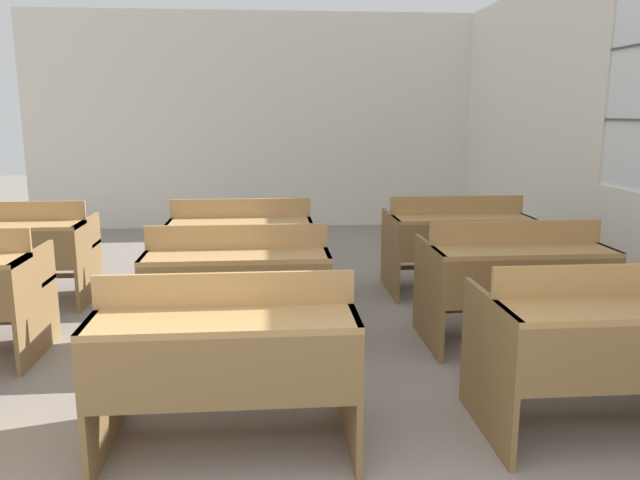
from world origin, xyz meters
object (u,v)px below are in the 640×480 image
bench_front_center (227,355)px  bench_third_left (15,248)px  bench_front_right (607,342)px  bench_third_right (456,240)px  bench_second_right (513,277)px  wastepaper_bin (510,253)px  bench_second_center (238,283)px  bench_third_center (241,244)px

bench_front_center → bench_third_left: same height
bench_front_right → bench_third_right: (0.01, 2.42, 0.00)m
bench_second_right → wastepaper_bin: size_ratio=3.79×
bench_third_right → bench_front_right: bearing=-90.2°
bench_front_right → bench_second_right: 1.18m
bench_second_right → bench_third_right: bearing=90.5°
bench_front_center → bench_second_center: 1.20m
bench_second_right → bench_third_center: 2.19m
bench_third_center → wastepaper_bin: 2.75m
bench_front_center → bench_second_center: same height
bench_front_right → bench_second_center: same height
bench_front_center → bench_second_right: 2.15m
bench_second_center → bench_third_left: size_ratio=1.00×
bench_third_center → bench_third_right: same height
bench_third_center → bench_third_left: bearing=-179.6°
bench_front_center → wastepaper_bin: bearing=51.2°
bench_front_right → bench_third_left: same height
bench_second_right → bench_third_left: (-3.62, 1.20, 0.00)m
bench_third_center → bench_third_right: (1.81, 0.02, 0.00)m
bench_front_right → wastepaper_bin: size_ratio=3.79×
bench_second_center → wastepaper_bin: bearing=37.9°
bench_front_right → bench_third_right: size_ratio=1.00×
bench_second_center → bench_second_right: (1.80, -0.01, 0.00)m
bench_front_center → bench_second_center: size_ratio=1.00×
bench_third_center → wastepaper_bin: bearing=17.3°
bench_third_left → bench_front_center: bearing=-52.6°
bench_second_center → bench_second_right: 1.80m
bench_front_center → bench_third_center: 2.40m
bench_second_right → bench_third_center: (-1.82, 1.22, 0.00)m
bench_third_left → bench_third_center: size_ratio=1.00×
bench_front_center → bench_third_center: bearing=90.7°
bench_second_center → bench_second_right: size_ratio=1.00×
bench_front_right → bench_third_center: bearing=126.9°
bench_third_left → bench_third_center: same height
bench_third_left → bench_third_center: 1.80m
wastepaper_bin → bench_front_right: bearing=-104.2°
bench_second_center → bench_third_center: 1.21m
bench_front_right → bench_second_center: bearing=146.1°
bench_third_center → bench_third_right: 1.81m
bench_front_right → bench_second_center: size_ratio=1.00×
bench_second_center → wastepaper_bin: (2.59, 2.02, -0.31)m
bench_second_center → wastepaper_bin: bench_second_center is taller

